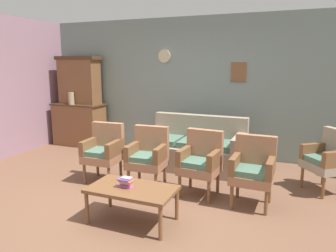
{
  "coord_description": "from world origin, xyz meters",
  "views": [
    {
      "loc": [
        1.94,
        -3.42,
        1.83
      ],
      "look_at": [
        0.11,
        1.06,
        0.85
      ],
      "focal_mm": 33.77,
      "sensor_mm": 36.0,
      "label": 1
    }
  ],
  "objects_px": {
    "vase_on_cabinet": "(71,98)",
    "armchair_near_couch_end": "(104,150)",
    "wingback_chair_by_fireplace": "(328,158)",
    "armchair_near_cabinet": "(253,168)",
    "side_cabinet": "(79,124)",
    "armchair_row_middle": "(148,155)",
    "coffee_table": "(132,191)",
    "floral_couch": "(195,150)",
    "armchair_by_doorway": "(201,160)",
    "book_stack_on_table": "(126,182)"
  },
  "relations": [
    {
      "from": "floral_couch",
      "to": "armchair_row_middle",
      "type": "relative_size",
      "value": 1.91
    },
    {
      "from": "floral_couch",
      "to": "book_stack_on_table",
      "type": "bearing_deg",
      "value": -94.17
    },
    {
      "from": "armchair_row_middle",
      "to": "armchair_near_couch_end",
      "type": "bearing_deg",
      "value": -178.58
    },
    {
      "from": "armchair_near_cabinet",
      "to": "coffee_table",
      "type": "xyz_separation_m",
      "value": [
        -1.22,
        -0.99,
        -0.12
      ]
    },
    {
      "from": "armchair_near_cabinet",
      "to": "coffee_table",
      "type": "height_order",
      "value": "armchair_near_cabinet"
    },
    {
      "from": "armchair_near_cabinet",
      "to": "wingback_chair_by_fireplace",
      "type": "distance_m",
      "value": 1.26
    },
    {
      "from": "armchair_row_middle",
      "to": "wingback_chair_by_fireplace",
      "type": "distance_m",
      "value": 2.57
    },
    {
      "from": "armchair_near_couch_end",
      "to": "book_stack_on_table",
      "type": "distance_m",
      "value": 1.41
    },
    {
      "from": "vase_on_cabinet",
      "to": "armchair_by_doorway",
      "type": "relative_size",
      "value": 0.3
    },
    {
      "from": "armchair_near_couch_end",
      "to": "coffee_table",
      "type": "height_order",
      "value": "armchair_near_couch_end"
    },
    {
      "from": "armchair_by_doorway",
      "to": "book_stack_on_table",
      "type": "xyz_separation_m",
      "value": [
        -0.57,
        -1.08,
        -0.02
      ]
    },
    {
      "from": "vase_on_cabinet",
      "to": "side_cabinet",
      "type": "bearing_deg",
      "value": 78.49
    },
    {
      "from": "side_cabinet",
      "to": "vase_on_cabinet",
      "type": "distance_m",
      "value": 0.62
    },
    {
      "from": "side_cabinet",
      "to": "armchair_row_middle",
      "type": "distance_m",
      "value": 3.01
    },
    {
      "from": "side_cabinet",
      "to": "vase_on_cabinet",
      "type": "xyz_separation_m",
      "value": [
        -0.04,
        -0.18,
        0.6
      ]
    },
    {
      "from": "coffee_table",
      "to": "armchair_by_doorway",
      "type": "bearing_deg",
      "value": 64.77
    },
    {
      "from": "vase_on_cabinet",
      "to": "wingback_chair_by_fireplace",
      "type": "bearing_deg",
      "value": -7.45
    },
    {
      "from": "floral_couch",
      "to": "armchair_row_middle",
      "type": "bearing_deg",
      "value": -108.69
    },
    {
      "from": "wingback_chair_by_fireplace",
      "to": "book_stack_on_table",
      "type": "height_order",
      "value": "wingback_chair_by_fireplace"
    },
    {
      "from": "armchair_row_middle",
      "to": "wingback_chair_by_fireplace",
      "type": "relative_size",
      "value": 1.0
    },
    {
      "from": "armchair_row_middle",
      "to": "armchair_by_doorway",
      "type": "bearing_deg",
      "value": 3.2
    },
    {
      "from": "armchair_near_couch_end",
      "to": "wingback_chair_by_fireplace",
      "type": "height_order",
      "value": "same"
    },
    {
      "from": "side_cabinet",
      "to": "armchair_near_couch_end",
      "type": "bearing_deg",
      "value": -43.63
    },
    {
      "from": "armchair_near_couch_end",
      "to": "wingback_chair_by_fireplace",
      "type": "distance_m",
      "value": 3.3
    },
    {
      "from": "floral_couch",
      "to": "armchair_row_middle",
      "type": "height_order",
      "value": "same"
    },
    {
      "from": "vase_on_cabinet",
      "to": "armchair_near_couch_end",
      "type": "distance_m",
      "value": 2.4
    },
    {
      "from": "side_cabinet",
      "to": "armchair_row_middle",
      "type": "relative_size",
      "value": 1.28
    },
    {
      "from": "book_stack_on_table",
      "to": "armchair_by_doorway",
      "type": "bearing_deg",
      "value": 62.16
    },
    {
      "from": "vase_on_cabinet",
      "to": "book_stack_on_table",
      "type": "relative_size",
      "value": 1.6
    },
    {
      "from": "floral_couch",
      "to": "armchair_near_couch_end",
      "type": "xyz_separation_m",
      "value": [
        -1.13,
        -1.13,
        0.17
      ]
    },
    {
      "from": "floral_couch",
      "to": "armchair_near_couch_end",
      "type": "bearing_deg",
      "value": -135.04
    },
    {
      "from": "floral_couch",
      "to": "book_stack_on_table",
      "type": "xyz_separation_m",
      "value": [
        -0.16,
        -2.15,
        0.15
      ]
    },
    {
      "from": "vase_on_cabinet",
      "to": "armchair_near_couch_end",
      "type": "bearing_deg",
      "value": -39.86
    },
    {
      "from": "armchair_near_cabinet",
      "to": "side_cabinet",
      "type": "bearing_deg",
      "value": 157.24
    },
    {
      "from": "armchair_near_cabinet",
      "to": "coffee_table",
      "type": "bearing_deg",
      "value": -140.91
    },
    {
      "from": "book_stack_on_table",
      "to": "armchair_near_cabinet",
      "type": "bearing_deg",
      "value": 38.05
    },
    {
      "from": "wingback_chair_by_fireplace",
      "to": "coffee_table",
      "type": "distance_m",
      "value": 2.84
    },
    {
      "from": "coffee_table",
      "to": "floral_couch",
      "type": "bearing_deg",
      "value": 87.68
    },
    {
      "from": "side_cabinet",
      "to": "book_stack_on_table",
      "type": "relative_size",
      "value": 6.94
    },
    {
      "from": "vase_on_cabinet",
      "to": "armchair_near_couch_end",
      "type": "relative_size",
      "value": 0.3
    },
    {
      "from": "armchair_by_doorway",
      "to": "vase_on_cabinet",
      "type": "bearing_deg",
      "value": 156.76
    },
    {
      "from": "coffee_table",
      "to": "side_cabinet",
      "type": "bearing_deg",
      "value": 136.3
    },
    {
      "from": "armchair_by_doorway",
      "to": "coffee_table",
      "type": "bearing_deg",
      "value": -115.23
    },
    {
      "from": "armchair_by_doorway",
      "to": "book_stack_on_table",
      "type": "height_order",
      "value": "armchair_by_doorway"
    },
    {
      "from": "floral_couch",
      "to": "armchair_near_cabinet",
      "type": "height_order",
      "value": "same"
    },
    {
      "from": "armchair_near_cabinet",
      "to": "armchair_row_middle",
      "type": "bearing_deg",
      "value": 178.86
    },
    {
      "from": "floral_couch",
      "to": "armchair_near_cabinet",
      "type": "bearing_deg",
      "value": -45.18
    },
    {
      "from": "wingback_chair_by_fireplace",
      "to": "floral_couch",
      "type": "bearing_deg",
      "value": 172.16
    },
    {
      "from": "side_cabinet",
      "to": "wingback_chair_by_fireplace",
      "type": "height_order",
      "value": "side_cabinet"
    },
    {
      "from": "wingback_chair_by_fireplace",
      "to": "coffee_table",
      "type": "bearing_deg",
      "value": -139.33
    }
  ]
}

